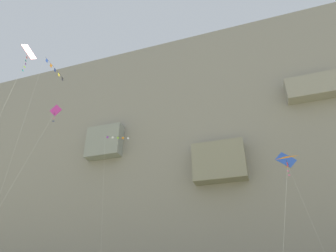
{
  "coord_description": "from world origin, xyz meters",
  "views": [
    {
      "loc": [
        6.64,
        -1.15,
        2.25
      ],
      "look_at": [
        -1.83,
        24.71,
        17.64
      ],
      "focal_mm": 31.38,
      "sensor_mm": 36.0,
      "label": 1
    }
  ],
  "objects": [
    {
      "name": "cliff_face",
      "position": [
        -0.01,
        60.38,
        28.58
      ],
      "size": [
        180.0,
        22.91,
        57.17
      ],
      "color": "gray",
      "rests_on": "ground"
    },
    {
      "name": "kite_diamond_mid_center",
      "position": [
        -16.29,
        23.58,
        21.21
      ],
      "size": [
        2.85,
        5.93,
        22.92
      ],
      "color": "#CC3399",
      "rests_on": "ground"
    },
    {
      "name": "kite_banner_high_left",
      "position": [
        -22.12,
        27.66,
        31.21
      ],
      "size": [
        0.82,
        6.71,
        33.64
      ],
      "color": "black",
      "rests_on": "ground"
    },
    {
      "name": "kite_delta_high_center",
      "position": [
        8.39,
        18.42,
        9.36
      ],
      "size": [
        2.86,
        2.45,
        9.87
      ],
      "color": "orange",
      "rests_on": "ground"
    },
    {
      "name": "kite_diamond_mid_left",
      "position": [
        -11.77,
        13.88,
        20.53
      ],
      "size": [
        0.92,
        2.87,
        22.29
      ],
      "color": "red",
      "rests_on": "ground"
    },
    {
      "name": "kite_diamond_low_right",
      "position": [
        10.25,
        37.28,
        16.99
      ],
      "size": [
        4.07,
        2.06,
        18.51
      ],
      "color": "blue",
      "rests_on": "ground"
    },
    {
      "name": "kite_banner_upper_mid",
      "position": [
        -15.01,
        37.36,
        21.4
      ],
      "size": [
        3.86,
        2.91,
        24.89
      ],
      "color": "black",
      "rests_on": "ground"
    }
  ]
}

